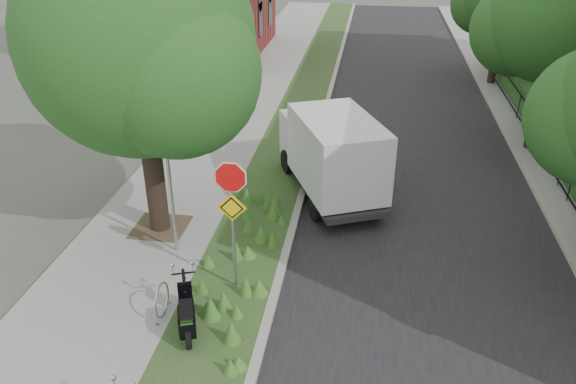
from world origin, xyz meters
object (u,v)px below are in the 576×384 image
Objects in this scene: box_truck at (331,151)px; utility_cabinet at (195,129)px; scooter_far at (187,319)px; sign_assembly at (232,201)px.

box_truck is 4.00× the size of utility_cabinet.
box_truck is at bearing 70.90° from scooter_far.
sign_assembly is 2.07× the size of scooter_far.
sign_assembly reaches higher than scooter_far.
scooter_far is at bearing -109.10° from box_truck.
utility_cabinet is (-3.28, 7.79, -1.59)m from sign_assembly.
box_truck reaches higher than scooter_far.
utility_cabinet is at bearing 112.82° from sign_assembly.
box_truck is (1.71, 5.00, -0.90)m from sign_assembly.
sign_assembly is 8.60m from utility_cabinet.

